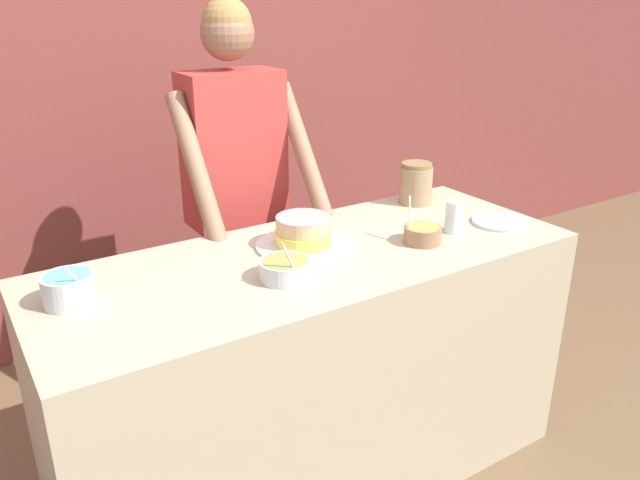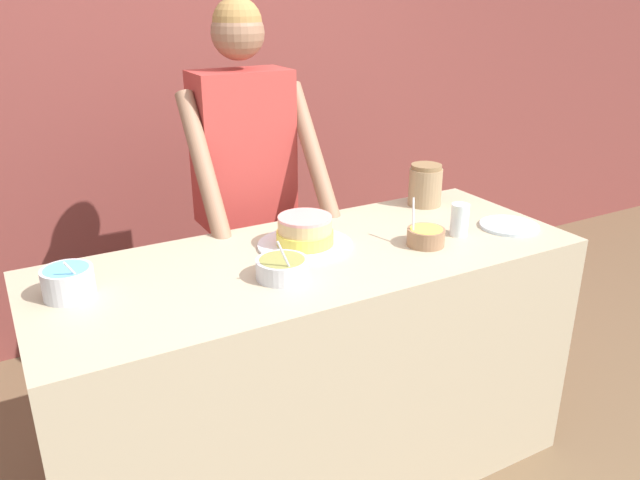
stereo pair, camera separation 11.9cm
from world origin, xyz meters
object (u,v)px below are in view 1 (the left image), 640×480
cake (303,234)px  frosting_bowl_yellow (422,234)px  frosting_bowl_blue (69,288)px  ceramic_plate (501,222)px  stoneware_jar (416,183)px  drinking_glass (454,217)px  person_baker (236,172)px  frosting_bowl_olive (285,268)px

cake → frosting_bowl_yellow: frosting_bowl_yellow is taller
frosting_bowl_blue → frosting_bowl_yellow: size_ratio=0.91×
frosting_bowl_blue → ceramic_plate: bearing=-7.5°
ceramic_plate → stoneware_jar: stoneware_jar is taller
frosting_bowl_blue → stoneware_jar: bearing=6.7°
drinking_glass → stoneware_jar: stoneware_jar is taller
frosting_bowl_blue → frosting_bowl_yellow: bearing=-9.3°
person_baker → ceramic_plate: bearing=-45.7°
cake → person_baker: bearing=88.6°
frosting_bowl_blue → ceramic_plate: (1.54, -0.20, -0.04)m
frosting_bowl_blue → stoneware_jar: 1.44m
ceramic_plate → person_baker: bearing=134.3°
frosting_bowl_blue → frosting_bowl_olive: bearing=-17.3°
cake → frosting_bowl_blue: frosting_bowl_blue is taller
person_baker → stoneware_jar: person_baker is taller
frosting_bowl_yellow → ceramic_plate: 0.39m
drinking_glass → ceramic_plate: size_ratio=0.54×
person_baker → stoneware_jar: 0.75m
frosting_bowl_blue → cake: bearing=0.5°
frosting_bowl_blue → person_baker: bearing=35.4°
drinking_glass → ceramic_plate: drinking_glass is taller
frosting_bowl_olive → frosting_bowl_yellow: 0.56m
frosting_bowl_blue → drinking_glass: size_ratio=1.25×
person_baker → cake: 0.57m
frosting_bowl_yellow → ceramic_plate: size_ratio=0.74×
frosting_bowl_olive → stoneware_jar: stoneware_jar is taller
stoneware_jar → ceramic_plate: bearing=-72.7°
frosting_bowl_blue → ceramic_plate: size_ratio=0.67×
person_baker → frosting_bowl_yellow: size_ratio=10.62×
frosting_bowl_yellow → stoneware_jar: 0.45m
cake → stoneware_jar: bearing=13.8°
person_baker → ceramic_plate: person_baker is taller
drinking_glass → ceramic_plate: (0.22, -0.03, -0.05)m
frosting_bowl_blue → frosting_bowl_olive: frosting_bowl_olive is taller
ceramic_plate → drinking_glass: bearing=171.8°
person_baker → stoneware_jar: (0.63, -0.40, -0.05)m
cake → ceramic_plate: (0.76, -0.21, -0.04)m
person_baker → frosting_bowl_olive: bearing=-104.6°
cake → ceramic_plate: cake is taller
cake → drinking_glass: drinking_glass is taller
cake → frosting_bowl_blue: size_ratio=2.25×
cake → frosting_bowl_yellow: 0.42m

